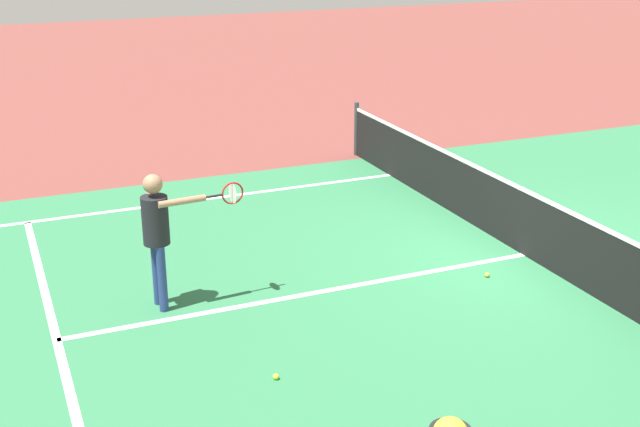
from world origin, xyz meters
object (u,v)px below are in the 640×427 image
(tennis_ball_near_net, at_px, (487,275))
(player_near, at_px, (158,226))
(tennis_ball_mid_court, at_px, (276,377))
(net, at_px, (527,222))

(tennis_ball_near_net, bearing_deg, player_near, -101.05)
(tennis_ball_near_net, xyz_separation_m, tennis_ball_mid_court, (1.32, -3.48, 0.00))
(net, height_order, player_near, player_near)
(player_near, bearing_deg, tennis_ball_near_net, 78.95)
(net, distance_m, tennis_ball_mid_court, 4.75)
(net, relative_size, tennis_ball_near_net, 170.69)
(tennis_ball_near_net, height_order, tennis_ball_mid_court, same)
(player_near, distance_m, tennis_ball_near_net, 4.38)
(tennis_ball_mid_court, bearing_deg, net, 111.83)
(net, xyz_separation_m, tennis_ball_near_net, (0.44, -0.91, -0.46))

